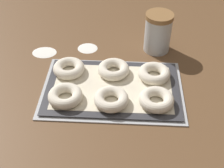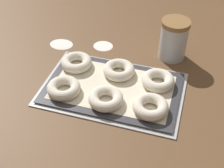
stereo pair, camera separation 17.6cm
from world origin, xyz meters
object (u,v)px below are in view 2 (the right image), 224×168
Objects in this scene: bagel_front_right at (150,107)px; bagel_back_center at (120,70)px; bagel_back_right at (158,80)px; flour_canister at (174,39)px; bagel_back_left at (77,62)px; bagel_front_center at (106,98)px; bagel_front_left at (64,88)px; baking_tray at (112,89)px.

bagel_back_center is at bearing 133.98° from bagel_front_right.
bagel_back_right is 0.72× the size of flour_canister.
bagel_back_left is 0.28m from bagel_back_right.
flour_canister reaches higher than bagel_back_center.
flour_canister is at bearing 63.58° from bagel_front_center.
bagel_front_left is at bearing -136.56° from bagel_back_center.
bagel_back_center is 0.72× the size of flour_canister.
flour_canister is at bearing 47.67° from bagel_back_center.
bagel_front_right is 1.00× the size of bagel_back_center.
bagel_front_center is (0.14, -0.01, 0.00)m from bagel_front_left.
baking_tray is 4.25× the size of bagel_front_left.
bagel_front_center reaches higher than baking_tray.
bagel_front_right is 0.72× the size of flour_canister.
bagel_front_left is 1.00× the size of bagel_front_center.
bagel_back_right is (-0.00, 0.12, 0.00)m from bagel_front_right.
baking_tray is at bearing -122.83° from flour_canister.
bagel_front_right is at bearing -24.72° from baking_tray.
flour_canister is at bearing 45.68° from bagel_front_left.
bagel_front_left is at bearing -156.19° from bagel_back_right.
bagel_front_left is 0.30m from bagel_back_right.
bagel_back_right is at bearing 90.39° from bagel_front_right.
bagel_back_left reaches higher than baking_tray.
baking_tray is 0.08m from bagel_back_center.
bagel_back_right is at bearing -2.41° from bagel_back_left.
bagel_front_center is 1.00× the size of bagel_front_right.
bagel_back_left is 1.00× the size of bagel_back_center.
bagel_back_center is at bearing 86.60° from baking_tray.
bagel_front_center is at bearing -2.79° from bagel_front_left.
bagel_front_center is 0.19m from bagel_back_right.
bagel_front_center is at bearing -177.81° from bagel_front_right.
flour_canister is (0.02, 0.18, 0.05)m from bagel_back_right.
bagel_back_center is at bearing 88.79° from bagel_front_center.
bagel_front_right is (0.14, -0.06, 0.02)m from baking_tray.
bagel_front_center is 0.72× the size of flour_canister.
bagel_back_left is 1.00× the size of bagel_back_right.
flour_canister is (0.15, 0.30, 0.05)m from bagel_front_center.
bagel_front_center and bagel_back_right have the same top height.
bagel_back_center and bagel_back_right have the same top height.
bagel_front_left is 1.00× the size of bagel_back_left.
bagel_back_right reaches higher than baking_tray.
baking_tray is 0.15m from bagel_front_left.
bagel_back_left and bagel_back_center have the same top height.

